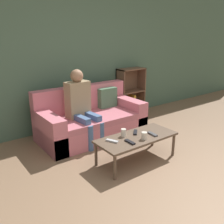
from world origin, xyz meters
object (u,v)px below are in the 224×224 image
tv_remote_1 (130,142)px  tv_remote_3 (135,132)px  tv_remote_0 (112,141)px  bookshelf (129,97)px  cup_far (124,133)px  person_adult (80,102)px  tv_remote_2 (152,134)px  coffee_table (137,139)px  cup_near (144,136)px  couch (91,121)px

tv_remote_1 → tv_remote_3: same height
tv_remote_0 → bookshelf: bearing=19.1°
cup_far → tv_remote_0: 0.24m
tv_remote_0 → cup_far: bearing=-13.0°
tv_remote_3 → bookshelf: bearing=96.8°
person_adult → tv_remote_1: person_adult is taller
tv_remote_2 → tv_remote_0: bearing=170.7°
bookshelf → coffee_table: 2.04m
coffee_table → cup_near: 0.15m
tv_remote_0 → tv_remote_1: bearing=-69.5°
coffee_table → tv_remote_1: bearing=-154.6°
bookshelf → person_adult: 1.63m
cup_near → cup_far: 0.29m
bookshelf → tv_remote_0: 2.24m
couch → cup_far: bearing=-95.6°
coffee_table → bookshelf: bearing=53.0°
tv_remote_1 → tv_remote_2: same height
bookshelf → person_adult: person_adult is taller
tv_remote_0 → tv_remote_3: size_ratio=1.12×
cup_far → tv_remote_1: bearing=-107.0°
coffee_table → tv_remote_1: size_ratio=6.79×
bookshelf → person_adult: bearing=-159.1°
person_adult → bookshelf: bearing=16.3°
tv_remote_1 → tv_remote_3: size_ratio=1.09×
coffee_table → person_adult: person_adult is taller
tv_remote_1 → cup_far: bearing=72.9°
couch → cup_far: size_ratio=16.57×
cup_near → tv_remote_0: 0.44m
person_adult → tv_remote_0: 1.03m
cup_far → tv_remote_1: cup_far is taller
cup_near → tv_remote_2: size_ratio=0.57×
person_adult → tv_remote_1: size_ratio=6.97×
tv_remote_0 → tv_remote_3: bearing=-20.1°
coffee_table → tv_remote_2: (0.22, -0.09, 0.05)m
tv_remote_0 → tv_remote_1: (0.17, -0.16, 0.00)m
couch → tv_remote_0: couch is taller
cup_near → tv_remote_2: 0.20m
cup_near → tv_remote_3: bearing=78.5°
couch → bookshelf: bookshelf is taller
cup_far → tv_remote_1: size_ratio=0.63×
person_adult → coffee_table: bearing=-79.8°
cup_far → tv_remote_1: 0.23m
couch → tv_remote_3: size_ratio=11.47×
couch → cup_far: couch is taller
bookshelf → cup_far: bearing=-132.1°
couch → tv_remote_3: (0.11, -1.02, 0.10)m
tv_remote_0 → tv_remote_2: same height
coffee_table → couch: bearing=92.1°
tv_remote_1 → tv_remote_2: bearing=1.6°
cup_near → tv_remote_3: cup_near is taller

